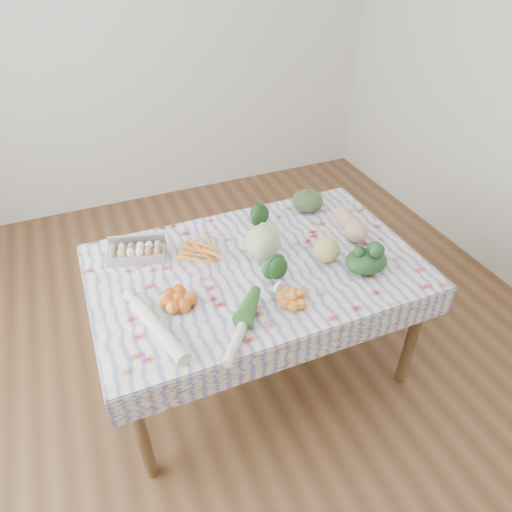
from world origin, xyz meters
TOP-DOWN VIEW (x-y plane):
  - ground at (0.00, 0.00)m, footprint 4.50×4.50m
  - wall_back at (0.00, 2.25)m, footprint 4.00×0.04m
  - dining_table at (0.00, 0.00)m, footprint 1.60×1.00m
  - tablecloth at (0.00, 0.00)m, footprint 1.66×1.06m
  - egg_carton at (-0.55, 0.28)m, footprint 0.32×0.19m
  - carrot_bunch at (-0.23, 0.16)m, footprint 0.30×0.29m
  - kale_bunch at (0.15, 0.30)m, footprint 0.15×0.13m
  - kabocha_squash at (0.49, 0.38)m, footprint 0.22×0.22m
  - cabbage at (0.06, 0.05)m, footprint 0.24×0.24m
  - butternut_squash at (0.60, 0.06)m, footprint 0.17×0.29m
  - orange_cluster at (-0.44, -0.13)m, footprint 0.27×0.27m
  - broccoli at (0.01, -0.19)m, footprint 0.19×0.19m
  - mandarin_cluster at (0.05, -0.32)m, footprint 0.23×0.23m
  - grapefruit at (0.35, -0.10)m, footprint 0.14×0.14m
  - spinach_bag at (0.50, -0.24)m, footprint 0.24×0.20m
  - daikon at (-0.57, -0.28)m, footprint 0.18×0.45m
  - leek at (-0.23, -0.40)m, footprint 0.30×0.36m

SIDE VIEW (x-z plane):
  - ground at x=0.00m, z-range 0.00..0.00m
  - dining_table at x=0.00m, z-range 0.30..1.05m
  - tablecloth at x=0.00m, z-range 0.75..0.76m
  - carrot_bunch at x=-0.23m, z-range 0.76..0.81m
  - leek at x=-0.23m, z-range 0.76..0.81m
  - mandarin_cluster at x=0.05m, z-range 0.76..0.81m
  - daikon at x=-0.57m, z-range 0.76..0.83m
  - orange_cluster at x=-0.44m, z-range 0.76..0.83m
  - egg_carton at x=-0.55m, z-range 0.76..0.84m
  - spinach_bag at x=0.50m, z-range 0.76..0.86m
  - broccoli at x=0.01m, z-range 0.76..0.88m
  - kabocha_squash at x=0.49m, z-range 0.76..0.88m
  - butternut_squash at x=0.60m, z-range 0.76..0.89m
  - kale_bunch at x=0.15m, z-range 0.76..0.89m
  - grapefruit at x=0.35m, z-range 0.76..0.90m
  - cabbage at x=0.06m, z-range 0.76..0.95m
  - wall_back at x=0.00m, z-range 0.00..2.80m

